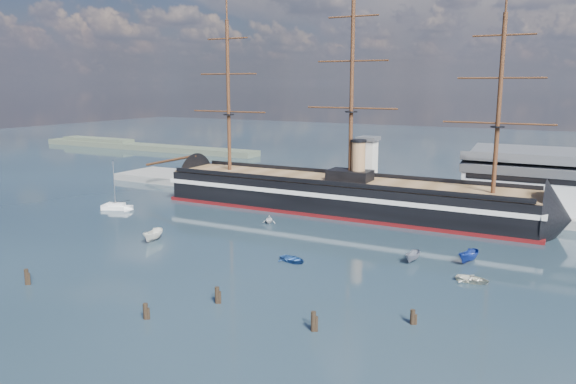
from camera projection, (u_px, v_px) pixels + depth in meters
The scene contains 17 objects.
ground at pixel (296, 230), 117.37m from camera, with size 600.00×600.00×0.00m, color black.
quay at pixel (396, 203), 143.64m from camera, with size 180.00×18.00×2.00m, color slate.
quay_tower at pixel (368, 165), 142.51m from camera, with size 5.00×5.00×15.00m.
shoreline at pixel (130, 145), 264.58m from camera, with size 120.00×10.00×4.00m.
warship at pixel (335, 195), 133.89m from camera, with size 112.97×17.33×53.94m.
sailboat at pixel (117, 207), 136.02m from camera, with size 7.61×4.88×11.77m.
motorboat_a at pixel (153, 241), 109.01m from camera, with size 6.88×2.52×2.75m, color white.
motorboat_b at pixel (293, 262), 96.19m from camera, with size 3.20×1.28×1.49m, color #22488A.
motorboat_c at pixel (413, 262), 96.37m from camera, with size 5.54×2.03×2.21m, color slate.
motorboat_d at pixel (269, 223), 122.92m from camera, with size 5.30×2.30×1.95m, color silver.
motorboat_e at pixel (472, 282), 86.40m from camera, with size 3.16×1.27×1.48m, color beige.
motorboat_f at pixel (468, 263), 95.82m from camera, with size 6.55×2.40×2.62m, color navy.
piling_near_left at pixel (27, 284), 85.47m from camera, with size 0.64×0.64×3.16m, color black.
piling_near_mid at pixel (146, 319), 73.00m from camera, with size 0.64×0.64×2.83m, color black.
piling_near_right at pixel (313, 331), 69.43m from camera, with size 0.64×0.64×3.25m, color black.
piling_far_right at pixel (412, 324), 71.42m from camera, with size 0.64×0.64×2.64m, color black.
piling_extra at pixel (217, 303), 78.23m from camera, with size 0.64×0.64×3.07m, color black.
Camera 1 is at (53.14, -60.55, 30.12)m, focal length 35.00 mm.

